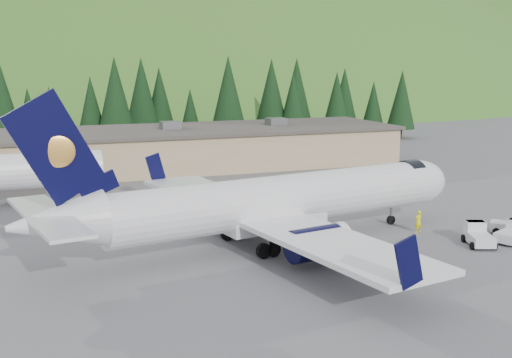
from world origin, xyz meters
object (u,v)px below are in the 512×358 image
at_px(baggage_tug_c, 478,235).
at_px(ramp_worker, 418,222).
at_px(terminal_building, 133,150).
at_px(airliner, 271,203).

height_order(baggage_tug_c, ramp_worker, ramp_worker).
bearing_deg(terminal_building, baggage_tug_c, -66.75).
bearing_deg(baggage_tug_c, terminal_building, 44.23).
xyz_separation_m(baggage_tug_c, ramp_worker, (-2.22, 4.63, 0.18)).
bearing_deg(ramp_worker, terminal_building, -75.76).
height_order(airliner, terminal_building, airliner).
distance_m(airliner, baggage_tug_c, 16.09).
height_order(terminal_building, ramp_worker, terminal_building).
relative_size(airliner, ramp_worker, 19.87).
bearing_deg(airliner, ramp_worker, -14.55).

